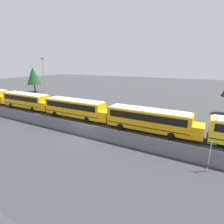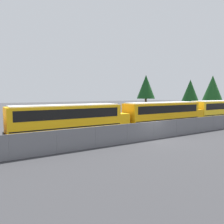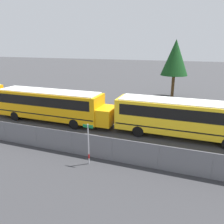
# 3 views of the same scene
# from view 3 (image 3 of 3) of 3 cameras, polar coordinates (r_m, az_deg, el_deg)

# --- Properties ---
(school_bus_4) EXTENTS (12.48, 2.61, 3.14)m
(school_bus_4) POSITION_cam_3_polar(r_m,az_deg,el_deg) (22.58, -15.53, 2.16)
(school_bus_4) COLOR orange
(school_bus_4) RESTS_ON ground_plane
(school_bus_5) EXTENTS (12.48, 2.61, 3.14)m
(school_bus_5) POSITION_cam_3_polar(r_m,az_deg,el_deg) (18.82, 18.83, -1.10)
(school_bus_5) COLOR yellow
(school_bus_5) RESTS_ON ground_plane
(street_sign) EXTENTS (0.70, 0.09, 2.77)m
(street_sign) POSITION_cam_3_polar(r_m,az_deg,el_deg) (14.09, -6.17, -8.08)
(street_sign) COLOR #B7B7BC
(street_sign) RESTS_ON ground_plane
(tree_1) EXTENTS (3.86, 3.86, 8.24)m
(tree_1) POSITION_cam_3_polar(r_m,az_deg,el_deg) (33.25, 16.17, 13.47)
(tree_1) COLOR #51381E
(tree_1) RESTS_ON ground_plane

